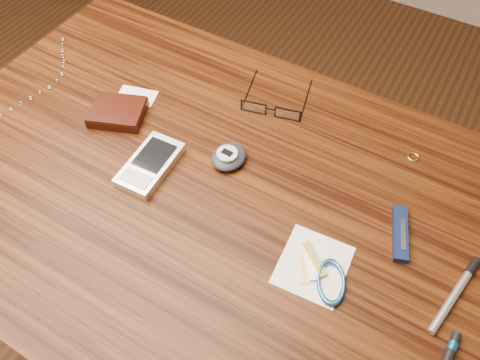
{
  "coord_description": "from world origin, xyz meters",
  "views": [
    {
      "loc": [
        0.29,
        -0.36,
        1.38
      ],
      "look_at": [
        0.06,
        0.03,
        0.76
      ],
      "focal_mm": 35.0,
      "sensor_mm": 36.0,
      "label": 1
    }
  ],
  "objects": [
    {
      "name": "pda_phone",
      "position": [
        -0.09,
        -0.01,
        0.76
      ],
      "size": [
        0.07,
        0.13,
        0.02
      ],
      "color": "silver",
      "rests_on": "desk"
    },
    {
      "name": "wallet_and_card",
      "position": [
        -0.21,
        0.05,
        0.76
      ],
      "size": [
        0.12,
        0.14,
        0.02
      ],
      "color": "black",
      "rests_on": "desk"
    },
    {
      "name": "pocket_knife",
      "position": [
        0.32,
        0.07,
        0.76
      ],
      "size": [
        0.05,
        0.1,
        0.01
      ],
      "color": "#0C1832",
      "rests_on": "desk"
    },
    {
      "name": "notepad_keys",
      "position": [
        0.25,
        -0.05,
        0.75
      ],
      "size": [
        0.13,
        0.12,
        0.01
      ],
      "color": "silver",
      "rests_on": "desk"
    },
    {
      "name": "eyeglasses",
      "position": [
        0.03,
        0.2,
        0.76
      ],
      "size": [
        0.14,
        0.14,
        0.03
      ],
      "color": "black",
      "rests_on": "desk"
    },
    {
      "name": "gold_ring",
      "position": [
        0.29,
        0.23,
        0.75
      ],
      "size": [
        0.03,
        0.03,
        0.0
      ],
      "primitive_type": "torus",
      "rotation": [
        0.0,
        0.0,
        0.4
      ],
      "color": "#F0D572",
      "rests_on": "desk"
    },
    {
      "name": "silver_pen",
      "position": [
        0.42,
        0.03,
        0.76
      ],
      "size": [
        0.04,
        0.14,
        0.01
      ],
      "color": "silver",
      "rests_on": "desk"
    },
    {
      "name": "pedometer",
      "position": [
        0.02,
        0.06,
        0.76
      ],
      "size": [
        0.06,
        0.07,
        0.03
      ],
      "color": "#20232A",
      "rests_on": "desk"
    },
    {
      "name": "ground",
      "position": [
        0.0,
        0.0,
        0.0
      ],
      "size": [
        3.8,
        3.8,
        0.0
      ],
      "primitive_type": "plane",
      "color": "#472814",
      "rests_on": "ground"
    },
    {
      "name": "desk",
      "position": [
        0.0,
        0.0,
        0.65
      ],
      "size": [
        1.0,
        0.7,
        0.75
      ],
      "color": "#361A08",
      "rests_on": "ground"
    }
  ]
}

